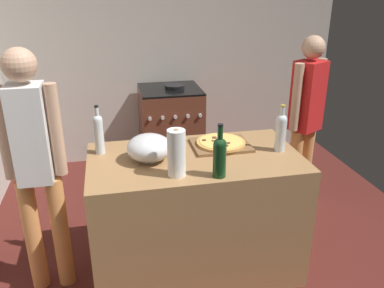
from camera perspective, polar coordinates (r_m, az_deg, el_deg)
name	(u,v)px	position (r m, az deg, el deg)	size (l,w,h in m)	color
ground_plane	(187,216)	(3.67, -0.67, -10.26)	(4.00, 3.40, 0.02)	#511E19
kitchen_wall_rear	(161,45)	(4.57, -4.44, 13.89)	(4.00, 0.10, 2.60)	#BCB7AD
counter	(195,213)	(2.86, 0.42, -9.90)	(1.41, 0.78, 0.88)	#9E7247
cutting_board	(221,145)	(2.82, 4.14, -0.15)	(0.40, 0.32, 0.02)	brown
pizza	(221,142)	(2.81, 4.15, 0.25)	(0.34, 0.34, 0.03)	tan
mixing_bowl	(149,148)	(2.58, -6.14, -0.53)	(0.29, 0.29, 0.18)	#B2B2B7
paper_towel_roll	(176,153)	(2.34, -2.24, -1.31)	(0.11, 0.11, 0.29)	white
wine_bottle_amber	(219,155)	(2.34, 3.88, -1.58)	(0.08, 0.08, 0.33)	#143819
wine_bottle_dark	(281,131)	(2.76, 12.60, 1.88)	(0.07, 0.07, 0.33)	silver
wine_bottle_green	(99,132)	(2.72, -13.20, 1.64)	(0.06, 0.06, 0.34)	silver
stove	(171,128)	(4.40, -3.05, 2.23)	(0.64, 0.64, 0.95)	brown
person_in_stripes	(35,162)	(2.63, -21.51, -2.41)	(0.37, 0.20, 1.63)	#D88C4C
person_in_red	(306,116)	(3.54, 15.93, 3.93)	(0.36, 0.29, 1.57)	#D88C4C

